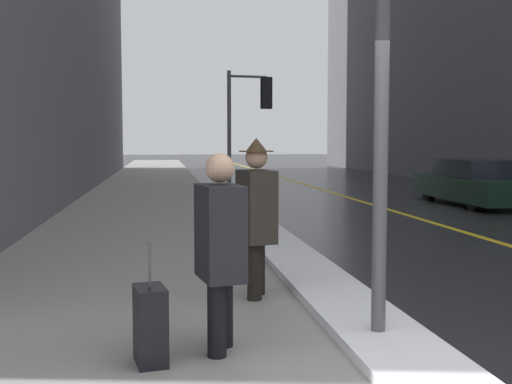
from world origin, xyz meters
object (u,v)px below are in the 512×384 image
pedestrian_with_shoulder_bag (220,243)px  rolling_suitcase (150,326)px  traffic_light_near (252,108)px  pedestrian_trailing (256,211)px  parked_car_dark_green (478,183)px

pedestrian_with_shoulder_bag → rolling_suitcase: bearing=-78.5°
pedestrian_with_shoulder_bag → rolling_suitcase: pedestrian_with_shoulder_bag is taller
traffic_light_near → pedestrian_trailing: 11.70m
traffic_light_near → pedestrian_with_shoulder_bag: bearing=-107.3°
pedestrian_trailing → rolling_suitcase: (-1.10, -1.94, -0.64)m
pedestrian_with_shoulder_bag → pedestrian_trailing: size_ratio=0.92×
traffic_light_near → rolling_suitcase: 13.87m
traffic_light_near → pedestrian_trailing: traffic_light_near is taller
pedestrian_trailing → rolling_suitcase: bearing=-39.2°
pedestrian_trailing → pedestrian_with_shoulder_bag: bearing=-27.4°
parked_car_dark_green → pedestrian_with_shoulder_bag: bearing=145.6°
traffic_light_near → parked_car_dark_green: traffic_light_near is taller
parked_car_dark_green → rolling_suitcase: size_ratio=4.94×
rolling_suitcase → pedestrian_trailing: bearing=140.8°
traffic_light_near → pedestrian_with_shoulder_bag: (-2.14, -13.19, -1.77)m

